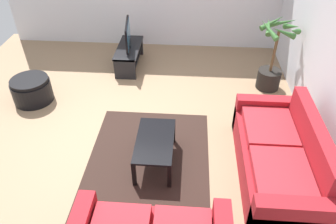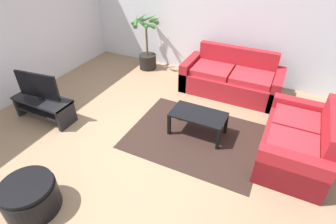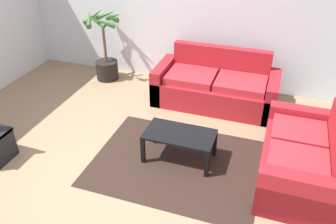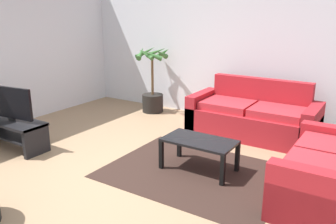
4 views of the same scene
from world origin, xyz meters
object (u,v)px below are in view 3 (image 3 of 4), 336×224
Objects in this scene: couch_main at (216,87)px; coffee_table at (180,137)px; couch_loveseat at (302,160)px; potted_palm at (106,54)px.

coffee_table is at bearing -94.56° from couch_main.
couch_main and couch_loveseat have the same top height.
couch_loveseat is (1.40, -1.52, -0.00)m from couch_main.
couch_loveseat is 1.20× the size of potted_palm.
couch_loveseat is at bearing -47.25° from couch_main.
coffee_table is 2.81m from potted_palm.
coffee_table is (-0.13, -1.63, 0.05)m from couch_main.
couch_main is at bearing 85.44° from coffee_table.
couch_main is 1.27× the size of couch_loveseat.
coffee_table is 0.69× the size of potted_palm.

